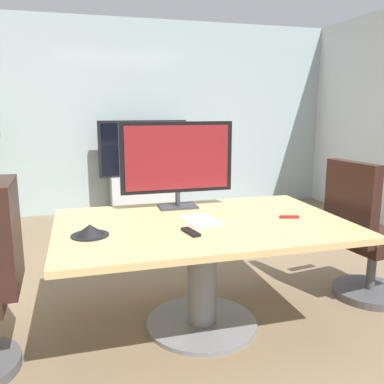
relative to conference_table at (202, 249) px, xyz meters
The scene contains 10 objects.
ground_plane 0.58m from the conference_table, 45.84° to the left, with size 7.63×7.63×0.00m, color #7A664C.
wall_back_glass_partition 3.53m from the conference_table, 87.97° to the left, with size 5.76×0.10×2.67m, color #9EB2B7.
conference_table is the anchor object (origin of this frame).
office_chair_right 1.33m from the conference_table, ahead, with size 0.62×0.60×1.09m.
tv_monitor 0.70m from the conference_table, 98.02° to the left, with size 0.84×0.18×0.64m.
wall_display_unit 3.09m from the conference_table, 88.27° to the left, with size 1.20×0.36×1.31m.
conference_phone 0.76m from the conference_table, behind, with size 0.22×0.22×0.07m.
remote_control 0.33m from the conference_table, 122.10° to the right, with size 0.05×0.17×0.02m, color black.
whiteboard_marker 0.63m from the conference_table, ahead, with size 0.13×0.02×0.02m, color red.
paper_notepad 0.19m from the conference_table, 102.08° to the left, with size 0.21×0.30×0.01m, color white.
Camera 1 is at (-0.88, -2.58, 1.47)m, focal length 38.08 mm.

